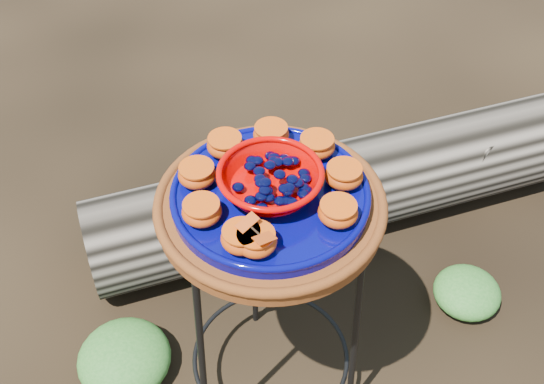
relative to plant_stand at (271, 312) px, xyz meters
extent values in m
cylinder|color=#5F2C13|center=(0.00, 0.00, 0.37)|extent=(0.46, 0.46, 0.04)
cylinder|color=#05064B|center=(0.00, 0.00, 0.40)|extent=(0.39, 0.39, 0.03)
ellipsoid|color=#B31E00|center=(-0.05, -0.14, 0.43)|extent=(0.08, 0.08, 0.04)
ellipsoid|color=#B31E00|center=(0.11, -0.10, 0.43)|extent=(0.08, 0.08, 0.04)
ellipsoid|color=#B31E00|center=(0.15, -0.01, 0.43)|extent=(0.08, 0.08, 0.04)
ellipsoid|color=#B31E00|center=(0.12, 0.09, 0.43)|extent=(0.08, 0.08, 0.04)
ellipsoid|color=#B31E00|center=(0.03, 0.14, 0.43)|extent=(0.08, 0.08, 0.04)
ellipsoid|color=#B31E00|center=(-0.07, 0.13, 0.43)|extent=(0.08, 0.08, 0.04)
ellipsoid|color=#B31E00|center=(-0.14, 0.06, 0.43)|extent=(0.08, 0.08, 0.04)
ellipsoid|color=#B31E00|center=(-0.14, -0.04, 0.43)|extent=(0.08, 0.08, 0.04)
ellipsoid|color=#B31E00|center=(-0.08, -0.12, 0.43)|extent=(0.08, 0.08, 0.04)
ellipsoid|color=#25681F|center=(-0.38, 0.13, -0.29)|extent=(0.26, 0.26, 0.13)
ellipsoid|color=#25681F|center=(0.63, 0.15, -0.30)|extent=(0.20, 0.20, 0.10)
ellipsoid|color=#25681F|center=(-0.10, 0.52, -0.26)|extent=(0.35, 0.35, 0.17)
camera|label=1|loc=(-0.19, -0.92, 1.37)|focal=45.00mm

